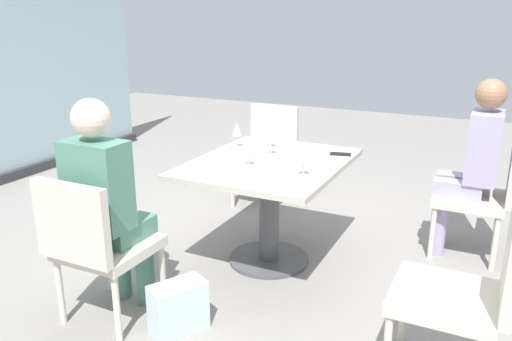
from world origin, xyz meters
TOP-DOWN VIEW (x-y plane):
  - ground_plane at (0.00, 0.00)m, footprint 12.00×12.00m
  - dining_table_main at (0.00, 0.00)m, footprint 1.17×0.95m
  - chair_far_left at (-1.09, 0.52)m, footprint 0.50×0.46m
  - chair_front_right at (0.73, -1.31)m, footprint 0.46×0.50m
  - chair_far_right at (1.09, 0.52)m, footprint 0.50×0.46m
  - chair_front_left at (-0.73, -1.31)m, footprint 0.46×0.50m
  - person_far_left at (-0.98, 0.52)m, footprint 0.39×0.34m
  - person_front_right at (0.73, -1.20)m, footprint 0.34×0.39m
  - wine_glass_0 at (0.33, 0.15)m, footprint 0.07×0.07m
  - wine_glass_1 at (-0.17, 0.07)m, footprint 0.07×0.07m
  - wine_glass_2 at (-0.21, -0.32)m, footprint 0.07×0.07m
  - wine_glass_3 at (0.15, 0.06)m, footprint 0.07×0.07m
  - wine_glass_4 at (0.22, 0.36)m, footprint 0.07×0.07m
  - coffee_cup at (-0.35, -0.23)m, footprint 0.08×0.08m
  - cell_phone_on_table at (0.36, -0.37)m, footprint 0.10×0.16m
  - handbag_0 at (-0.96, 0.10)m, footprint 0.34×0.28m

SIDE VIEW (x-z plane):
  - ground_plane at x=0.00m, z-range 0.00..0.00m
  - handbag_0 at x=-0.96m, z-range 0.00..0.28m
  - chair_far_left at x=-1.09m, z-range 0.06..0.93m
  - chair_front_right at x=0.73m, z-range 0.06..0.93m
  - chair_far_right at x=1.09m, z-range 0.06..0.93m
  - chair_front_left at x=-0.73m, z-range 0.06..0.93m
  - dining_table_main at x=0.00m, z-range 0.18..0.91m
  - person_far_left at x=-0.98m, z-range 0.07..1.33m
  - person_front_right at x=0.73m, z-range 0.07..1.33m
  - cell_phone_on_table at x=0.36m, z-range 0.73..0.74m
  - coffee_cup at x=-0.35m, z-range 0.73..0.82m
  - wine_glass_0 at x=0.33m, z-range 0.77..0.95m
  - wine_glass_1 at x=-0.17m, z-range 0.77..0.95m
  - wine_glass_2 at x=-0.21m, z-range 0.77..0.95m
  - wine_glass_3 at x=0.15m, z-range 0.77..0.95m
  - wine_glass_4 at x=0.22m, z-range 0.77..0.95m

